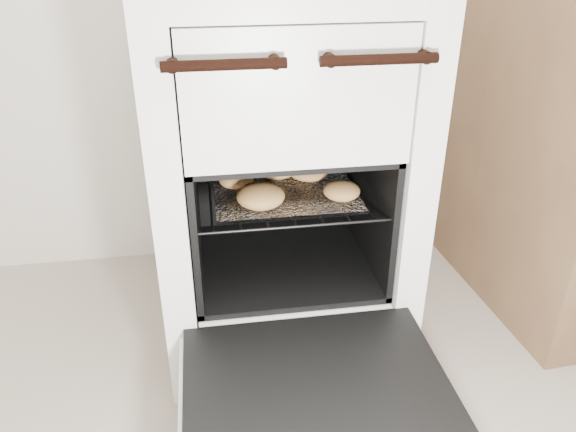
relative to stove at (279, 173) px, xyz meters
name	(u,v)px	position (x,y,z in m)	size (l,w,h in m)	color
stove	(279,173)	(0.00, 0.00, 0.00)	(0.55, 0.61, 0.84)	silver
oven_door	(316,388)	(0.00, -0.46, -0.23)	(0.49, 0.38, 0.03)	black
oven_rack	(283,188)	(0.00, -0.06, -0.01)	(0.40, 0.38, 0.01)	black
foil_sheet	(284,190)	(0.00, -0.08, -0.01)	(0.31, 0.27, 0.01)	white
baked_rolls	(282,182)	(-0.01, -0.09, 0.02)	(0.31, 0.27, 0.05)	#BA7E4A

